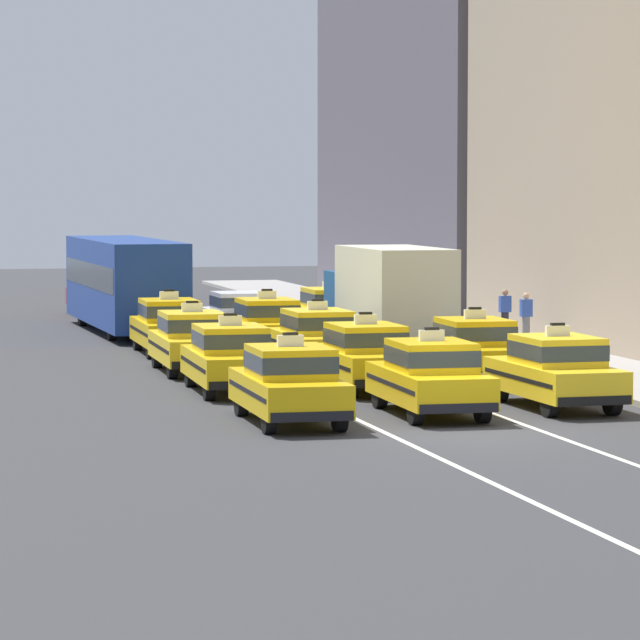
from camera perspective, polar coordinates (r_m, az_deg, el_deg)
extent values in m
plane|color=#353538|center=(37.99, 4.58, -3.50)|extent=(160.00, 160.00, 0.00)
cube|color=silver|center=(56.90, -3.31, -0.97)|extent=(0.14, 80.00, 0.01)
cube|color=silver|center=(57.57, -0.17, -0.91)|extent=(0.14, 80.00, 0.01)
cube|color=#9E9993|center=(54.43, 6.81, -1.15)|extent=(4.00, 90.00, 0.15)
cylinder|color=black|center=(40.83, -2.42, -2.51)|extent=(0.25, 0.64, 0.64)
cylinder|color=black|center=(41.12, -0.40, -2.46)|extent=(0.25, 0.64, 0.64)
cylinder|color=black|center=(37.85, -1.57, -3.03)|extent=(0.25, 0.64, 0.64)
cylinder|color=black|center=(38.16, 0.60, -2.97)|extent=(0.25, 0.64, 0.64)
cube|color=yellow|center=(39.44, -0.96, -2.23)|extent=(1.86, 4.52, 0.70)
cube|color=black|center=(39.44, -0.96, -2.16)|extent=(1.88, 4.16, 0.10)
cube|color=yellow|center=(39.23, -0.92, -1.28)|extent=(1.63, 2.12, 0.64)
cube|color=#2D3842|center=(39.23, -0.92, -1.28)|extent=(1.65, 2.14, 0.35)
cube|color=white|center=(39.19, -0.92, -0.64)|extent=(0.56, 0.13, 0.24)
cube|color=black|center=(39.18, -0.92, -0.42)|extent=(0.32, 0.11, 0.06)
cube|color=black|center=(41.62, -1.59, -2.25)|extent=(1.71, 0.16, 0.20)
cube|color=black|center=(37.33, -0.25, -2.98)|extent=(1.71, 0.16, 0.20)
cylinder|color=black|center=(46.86, -3.98, -1.67)|extent=(0.26, 0.65, 0.64)
cylinder|color=black|center=(47.09, -2.21, -1.63)|extent=(0.26, 0.65, 0.64)
cylinder|color=black|center=(43.85, -3.42, -2.06)|extent=(0.26, 0.65, 0.64)
cylinder|color=black|center=(44.09, -1.52, -2.02)|extent=(0.26, 0.65, 0.64)
cube|color=yellow|center=(45.43, -2.79, -1.40)|extent=(1.93, 4.55, 0.70)
cube|color=black|center=(45.43, -2.79, -1.34)|extent=(1.94, 4.19, 0.10)
cube|color=yellow|center=(45.23, -2.76, -0.57)|extent=(1.66, 2.15, 0.64)
cube|color=#2D3842|center=(45.23, -2.76, -0.57)|extent=(1.68, 2.17, 0.35)
cube|color=white|center=(45.19, -2.77, -0.02)|extent=(0.56, 0.14, 0.24)
cube|color=black|center=(45.18, -2.77, 0.17)|extent=(0.32, 0.12, 0.06)
cube|color=black|center=(47.63, -3.22, -1.45)|extent=(1.71, 0.19, 0.20)
cube|color=black|center=(43.29, -2.32, -2.00)|extent=(1.71, 0.19, 0.20)
cylinder|color=black|center=(51.88, -5.02, -1.12)|extent=(0.25, 0.64, 0.64)
cylinder|color=black|center=(52.09, -3.41, -1.09)|extent=(0.25, 0.64, 0.64)
cylinder|color=black|center=(48.86, -4.55, -1.44)|extent=(0.25, 0.64, 0.64)
cylinder|color=black|center=(49.09, -2.84, -1.40)|extent=(0.25, 0.64, 0.64)
cube|color=yellow|center=(50.44, -3.96, -0.86)|extent=(1.90, 4.54, 0.70)
cube|color=black|center=(50.44, -3.96, -0.80)|extent=(1.91, 4.18, 0.10)
cube|color=yellow|center=(50.24, -3.94, -0.11)|extent=(1.64, 2.13, 0.64)
cube|color=#2D3842|center=(50.24, -3.94, -0.11)|extent=(1.66, 2.15, 0.35)
cube|color=white|center=(50.21, -3.94, 0.39)|extent=(0.56, 0.13, 0.24)
cube|color=black|center=(50.20, -3.94, 0.56)|extent=(0.32, 0.12, 0.06)
cube|color=black|center=(52.64, -4.32, -0.93)|extent=(1.71, 0.18, 0.20)
cube|color=black|center=(48.29, -3.57, -1.38)|extent=(1.71, 0.18, 0.20)
cylinder|color=black|center=(57.56, -5.61, -0.61)|extent=(0.25, 0.64, 0.64)
cylinder|color=black|center=(57.76, -4.15, -0.59)|extent=(0.25, 0.64, 0.64)
cylinder|color=black|center=(54.53, -5.20, -0.87)|extent=(0.25, 0.64, 0.64)
cylinder|color=black|center=(54.75, -3.67, -0.84)|extent=(0.25, 0.64, 0.64)
cube|color=yellow|center=(56.12, -4.66, -0.37)|extent=(1.87, 4.53, 0.70)
cube|color=black|center=(56.11, -4.66, -0.32)|extent=(1.88, 4.17, 0.10)
cube|color=yellow|center=(55.92, -4.65, 0.31)|extent=(1.63, 2.12, 0.64)
cube|color=#2D3842|center=(55.92, -4.65, 0.31)|extent=(1.65, 2.15, 0.35)
cube|color=white|center=(55.90, -4.65, 0.76)|extent=(0.56, 0.13, 0.24)
cube|color=black|center=(55.89, -4.65, 0.91)|extent=(0.32, 0.12, 0.06)
cube|color=black|center=(58.32, -4.97, -0.45)|extent=(1.71, 0.17, 0.20)
cube|color=black|center=(53.96, -4.33, -0.81)|extent=(1.71, 0.17, 0.20)
cylinder|color=black|center=(67.83, -7.30, 0.08)|extent=(0.26, 0.65, 0.64)
cylinder|color=black|center=(68.14, -5.64, 0.12)|extent=(0.26, 0.65, 0.64)
cylinder|color=black|center=(61.21, -6.40, -0.34)|extent=(0.26, 0.65, 0.64)
cylinder|color=black|center=(61.55, -4.56, -0.30)|extent=(0.26, 0.65, 0.64)
cube|color=navy|center=(64.58, -6.01, 1.18)|extent=(2.84, 11.27, 2.90)
cube|color=#2D3842|center=(64.57, -6.01, 1.41)|extent=(2.85, 10.82, 0.84)
cube|color=black|center=(70.01, -6.77, 2.38)|extent=(2.13, 0.14, 0.36)
cylinder|color=black|center=(74.93, -7.61, 0.46)|extent=(0.25, 0.64, 0.64)
cylinder|color=black|center=(75.11, -6.52, 0.47)|extent=(0.25, 0.64, 0.64)
cylinder|color=black|center=(72.12, -7.35, 0.32)|extent=(0.25, 0.64, 0.64)
cylinder|color=black|center=(72.30, -6.22, 0.34)|extent=(0.25, 0.64, 0.64)
cube|color=maroon|center=(73.59, -6.93, 0.65)|extent=(1.80, 4.31, 0.66)
cube|color=maroon|center=(73.46, -6.92, 1.14)|extent=(1.58, 1.91, 0.60)
cube|color=#2D3842|center=(73.46, -6.92, 1.14)|extent=(1.60, 1.93, 0.33)
cylinder|color=black|center=(42.24, 1.84, -2.29)|extent=(0.25, 0.65, 0.64)
cylinder|color=black|center=(42.63, 3.76, -2.24)|extent=(0.25, 0.65, 0.64)
cylinder|color=black|center=(39.30, 2.94, -2.77)|extent=(0.25, 0.65, 0.64)
cylinder|color=black|center=(39.72, 5.00, -2.71)|extent=(0.25, 0.65, 0.64)
cube|color=yellow|center=(40.93, 3.37, -2.01)|extent=(1.90, 4.54, 0.70)
cube|color=black|center=(40.92, 3.37, -1.94)|extent=(1.91, 4.18, 0.10)
cube|color=yellow|center=(40.72, 3.43, -1.09)|extent=(1.65, 2.13, 0.64)
cube|color=#2D3842|center=(40.72, 3.43, -1.09)|extent=(1.67, 2.15, 0.35)
cube|color=white|center=(40.68, 3.44, -0.47)|extent=(0.56, 0.13, 0.24)
cube|color=black|center=(40.67, 3.44, -0.26)|extent=(0.32, 0.12, 0.06)
cube|color=black|center=(43.07, 2.57, -2.04)|extent=(1.71, 0.18, 0.20)
cube|color=black|center=(38.85, 4.26, -2.71)|extent=(1.71, 0.18, 0.20)
cylinder|color=black|center=(47.16, -0.01, -1.62)|extent=(0.25, 0.64, 0.64)
cylinder|color=black|center=(47.54, 1.71, -1.58)|extent=(0.25, 0.64, 0.64)
cylinder|color=black|center=(44.21, 0.96, -2.00)|extent=(0.25, 0.64, 0.64)
cylinder|color=black|center=(44.62, 2.79, -1.95)|extent=(0.25, 0.64, 0.64)
cube|color=yellow|center=(45.84, 1.35, -1.35)|extent=(1.84, 4.52, 0.70)
cube|color=black|center=(45.84, 1.35, -1.29)|extent=(1.86, 4.16, 0.10)
cube|color=yellow|center=(45.64, 1.40, -0.53)|extent=(1.62, 2.11, 0.64)
cube|color=#2D3842|center=(45.64, 1.40, -0.53)|extent=(1.64, 2.13, 0.35)
cube|color=white|center=(45.61, 1.40, 0.02)|extent=(0.56, 0.12, 0.24)
cube|color=black|center=(45.60, 1.40, 0.21)|extent=(0.32, 0.11, 0.06)
cube|color=black|center=(47.99, 0.64, -1.40)|extent=(1.71, 0.15, 0.20)
cube|color=black|center=(43.75, 2.13, -1.94)|extent=(1.71, 0.15, 0.20)
cylinder|color=black|center=(52.52, -1.32, -1.04)|extent=(0.25, 0.64, 0.64)
cylinder|color=black|center=(52.87, 0.24, -1.01)|extent=(0.25, 0.64, 0.64)
cylinder|color=black|center=(49.56, -0.51, -1.35)|extent=(0.25, 0.64, 0.64)
cylinder|color=black|center=(49.93, 1.14, -1.31)|extent=(0.25, 0.64, 0.64)
cube|color=yellow|center=(51.18, -0.12, -0.78)|extent=(1.86, 4.52, 0.70)
cube|color=black|center=(51.18, -0.12, -0.72)|extent=(1.88, 4.17, 0.10)
cube|color=yellow|center=(50.99, -0.08, -0.04)|extent=(1.63, 2.12, 0.64)
cube|color=#2D3842|center=(50.99, -0.08, -0.04)|extent=(1.65, 2.14, 0.35)
cube|color=white|center=(50.96, -0.08, 0.45)|extent=(0.56, 0.13, 0.24)
cube|color=black|center=(50.95, -0.08, 0.62)|extent=(0.32, 0.11, 0.06)
cube|color=black|center=(53.34, -0.71, -0.85)|extent=(1.71, 0.16, 0.20)
cube|color=black|center=(49.08, 0.52, -1.28)|extent=(1.71, 0.16, 0.20)
cylinder|color=black|center=(57.62, -2.69, -0.59)|extent=(0.25, 0.64, 0.64)
cylinder|color=black|center=(57.91, -1.25, -0.56)|extent=(0.25, 0.64, 0.64)
cylinder|color=black|center=(54.63, -2.10, -0.84)|extent=(0.25, 0.64, 0.64)
cylinder|color=black|center=(54.93, -0.59, -0.82)|extent=(0.25, 0.64, 0.64)
cube|color=yellow|center=(56.24, -1.66, -0.34)|extent=(1.84, 4.52, 0.70)
cube|color=black|center=(56.23, -1.66, -0.29)|extent=(1.86, 4.16, 0.10)
cube|color=yellow|center=(56.04, -1.64, 0.33)|extent=(1.62, 2.11, 0.64)
cube|color=#2D3842|center=(56.04, -1.64, 0.33)|extent=(1.64, 2.14, 0.35)
cube|color=white|center=(56.02, -1.64, 0.78)|extent=(0.56, 0.13, 0.24)
cube|color=black|center=(56.01, -1.64, 0.93)|extent=(0.32, 0.11, 0.06)
cube|color=black|center=(58.42, -2.10, -0.43)|extent=(1.71, 0.16, 0.20)
cube|color=black|center=(54.10, -1.20, -0.78)|extent=(1.71, 0.16, 0.20)
cylinder|color=black|center=(62.49, -3.45, -0.23)|extent=(0.25, 0.64, 0.64)
cylinder|color=black|center=(62.79, -2.16, -0.20)|extent=(0.25, 0.64, 0.64)
cylinder|color=black|center=(59.72, -2.91, -0.43)|extent=(0.25, 0.64, 0.64)
cylinder|color=black|center=(60.04, -1.56, -0.40)|extent=(0.25, 0.64, 0.64)
cube|color=silver|center=(61.23, -2.52, 0.00)|extent=(1.85, 4.34, 0.66)
cube|color=silver|center=(61.09, -2.51, 0.58)|extent=(1.60, 1.93, 0.60)
cube|color=#2D3842|center=(61.09, -2.51, 0.58)|extent=(1.62, 1.95, 0.33)
cylinder|color=black|center=(43.68, 5.53, -2.10)|extent=(0.26, 0.65, 0.64)
cylinder|color=black|center=(44.22, 7.32, -2.04)|extent=(0.26, 0.65, 0.64)
cylinder|color=black|center=(40.85, 7.06, -2.54)|extent=(0.26, 0.65, 0.64)
cylinder|color=black|center=(41.43, 8.95, -2.46)|extent=(0.26, 0.65, 0.64)
cube|color=yellow|center=(42.50, 7.20, -1.81)|extent=(1.92, 4.55, 0.70)
cube|color=black|center=(42.49, 7.20, -1.74)|extent=(1.93, 4.19, 0.10)
cube|color=yellow|center=(42.30, 7.28, -0.92)|extent=(1.66, 2.14, 0.64)
cube|color=#2D3842|center=(42.30, 7.28, -0.92)|extent=(1.68, 2.16, 0.35)
cube|color=white|center=(42.26, 7.29, -0.33)|extent=(0.56, 0.14, 0.24)
cube|color=black|center=(42.25, 7.29, -0.13)|extent=(0.32, 0.12, 0.06)
cube|color=black|center=(44.56, 6.11, -1.85)|extent=(1.71, 0.19, 0.20)
cube|color=black|center=(40.50, 8.39, -2.46)|extent=(1.71, 0.19, 0.20)
cylinder|color=black|center=(49.14, 3.36, -1.40)|extent=(0.25, 0.65, 0.64)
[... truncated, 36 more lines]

